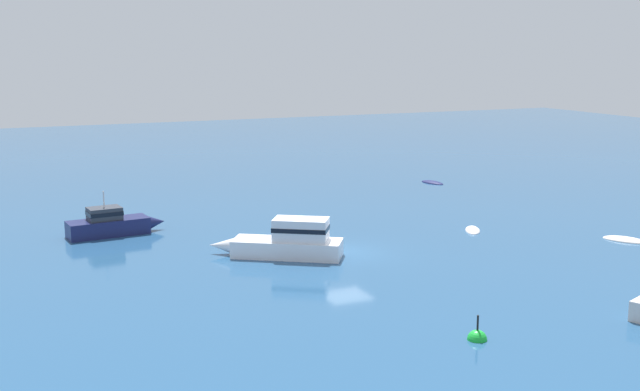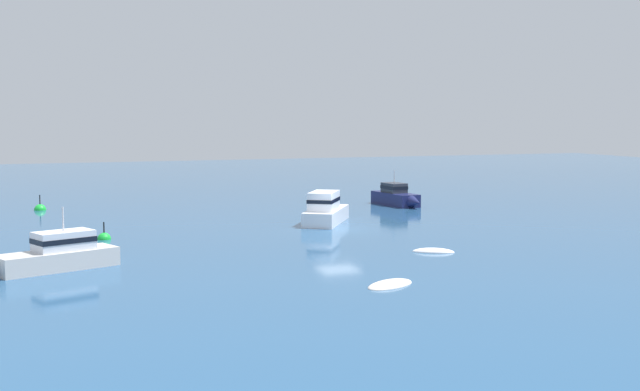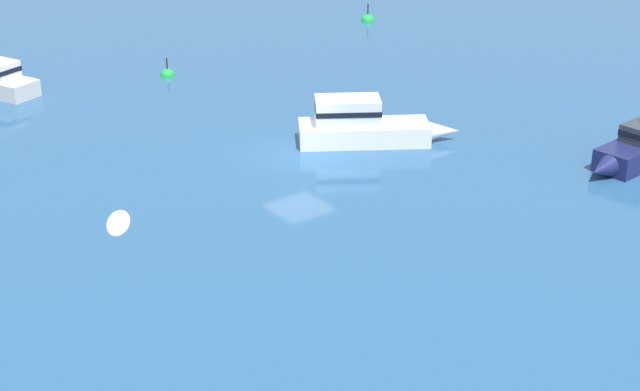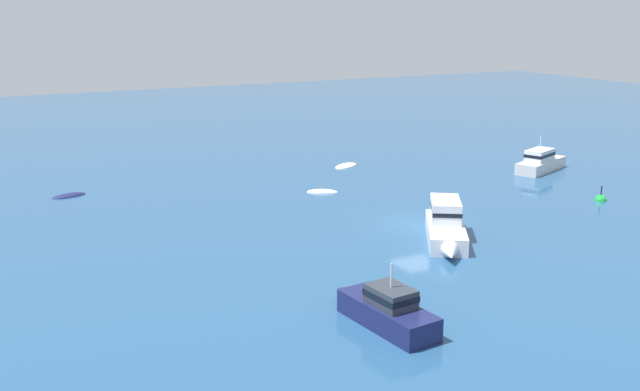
{
  "view_description": "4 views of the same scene",
  "coord_description": "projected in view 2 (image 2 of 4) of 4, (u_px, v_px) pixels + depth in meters",
  "views": [
    {
      "loc": [
        -37.9,
        18.4,
        11.15
      ],
      "look_at": [
        5.89,
        -1.04,
        2.1
      ],
      "focal_mm": 44.22,
      "sensor_mm": 36.0,
      "label": 1
    },
    {
      "loc": [
        -18.82,
        -46.57,
        7.05
      ],
      "look_at": [
        -2.31,
        -2.89,
        2.47
      ],
      "focal_mm": 46.17,
      "sensor_mm": 36.0,
      "label": 2
    },
    {
      "loc": [
        32.59,
        -23.09,
        16.01
      ],
      "look_at": [
        6.87,
        -3.94,
        1.61
      ],
      "focal_mm": 54.97,
      "sensor_mm": 36.0,
      "label": 3
    },
    {
      "loc": [
        24.38,
        34.34,
        12.52
      ],
      "look_at": [
        6.3,
        -0.49,
        2.38
      ],
      "focal_mm": 41.12,
      "sensor_mm": 36.0,
      "label": 4
    }
  ],
  "objects": [
    {
      "name": "motor_cruiser",
      "position": [
        326.0,
        210.0,
        53.82
      ],
      "size": [
        5.18,
        6.9,
        2.14
      ],
      "rotation": [
        0.0,
        0.0,
        0.99
      ],
      "color": "white",
      "rests_on": "ground"
    },
    {
      "name": "rib",
      "position": [
        390.0,
        285.0,
        34.16
      ],
      "size": [
        2.89,
        2.35,
        0.42
      ],
      "rotation": [
        0.0,
        0.0,
        0.5
      ],
      "color": "silver",
      "rests_on": "ground"
    },
    {
      "name": "ground_plane",
      "position": [
        338.0,
        230.0,
        50.67
      ],
      "size": [
        160.0,
        160.0,
        0.0
      ],
      "primitive_type": "plane",
      "color": "navy"
    },
    {
      "name": "mooring_buoy",
      "position": [
        104.0,
        239.0,
        46.79
      ],
      "size": [
        0.78,
        0.78,
        1.38
      ],
      "color": "green",
      "rests_on": "ground"
    },
    {
      "name": "cabin_cruiser",
      "position": [
        397.0,
        197.0,
        64.24
      ],
      "size": [
        2.15,
        5.99,
        2.73
      ],
      "rotation": [
        0.0,
        0.0,
        4.81
      ],
      "color": "#191E4C",
      "rests_on": "ground"
    },
    {
      "name": "powerboat",
      "position": [
        54.0,
        255.0,
        37.44
      ],
      "size": [
        6.78,
        3.73,
        2.86
      ],
      "rotation": [
        0.0,
        0.0,
        3.52
      ],
      "color": "silver",
      "rests_on": "ground"
    },
    {
      "name": "channel_buoy",
      "position": [
        40.0,
        210.0,
        61.19
      ],
      "size": [
        0.88,
        0.88,
        1.58
      ],
      "color": "green",
      "rests_on": "ground"
    },
    {
      "name": "tender_1",
      "position": [
        433.0,
        252.0,
        42.44
      ],
      "size": [
        2.32,
        1.86,
        0.44
      ],
      "rotation": [
        0.0,
        0.0,
        5.75
      ],
      "color": "white",
      "rests_on": "ground"
    }
  ]
}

